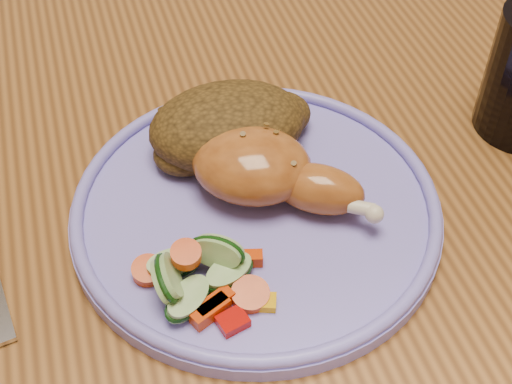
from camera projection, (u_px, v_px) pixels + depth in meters
The scene contains 7 objects.
dining_table at pixel (268, 200), 0.66m from camera, with size 0.90×1.40×0.75m.
chair_far at pixel (156, 9), 1.20m from camera, with size 0.42×0.42×0.91m.
plate at pixel (256, 211), 0.54m from camera, with size 0.28×0.28×0.01m, color #7A70DA.
plate_rim at pixel (256, 201), 0.53m from camera, with size 0.27×0.27×0.01m, color #7A70DA.
chicken_leg at pixel (268, 171), 0.52m from camera, with size 0.14×0.13×0.05m.
rice_pilaf at pixel (231, 126), 0.56m from camera, with size 0.13×0.09×0.05m.
vegetable_pile at pixel (199, 276), 0.47m from camera, with size 0.09×0.08×0.04m.
Camera 1 is at (-0.14, -0.43, 1.16)m, focal length 50.00 mm.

